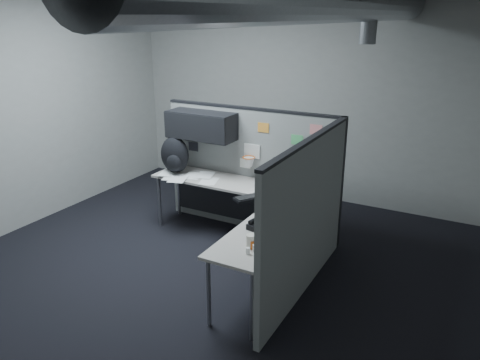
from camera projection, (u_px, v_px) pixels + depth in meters
The scene contains 12 objects.
room at pixel (249, 86), 4.28m from camera, with size 5.62×5.62×3.22m.
partition_back at pixel (237, 156), 6.03m from camera, with size 2.44×0.42×1.63m.
partition_right at pixel (307, 217), 4.64m from camera, with size 0.07×2.23×1.63m.
desk at pixel (245, 203), 5.54m from camera, with size 2.31×2.11×0.73m.
monitor at pixel (291, 179), 5.33m from camera, with size 0.52×0.52×0.42m.
keyboard at pixel (252, 197), 5.33m from camera, with size 0.36×0.45×0.04m.
mouse at pixel (276, 213), 4.91m from camera, with size 0.25×0.26×0.04m.
phone at pixel (260, 225), 4.58m from camera, with size 0.22×0.24×0.10m.
bottles at pixel (253, 248), 4.13m from camera, with size 0.14×0.15×0.08m.
cup at pixel (251, 241), 4.20m from camera, with size 0.09×0.09×0.12m, color beige.
papers at pixel (188, 177), 6.04m from camera, with size 0.90×0.65×0.02m.
backpack at pixel (175, 155), 6.14m from camera, with size 0.45×0.40×0.49m.
Camera 1 is at (2.54, -3.84, 2.71)m, focal length 35.00 mm.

